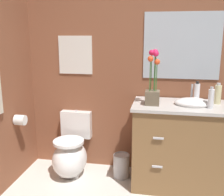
% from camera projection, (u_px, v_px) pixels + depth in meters
% --- Properties ---
extents(wall_back, '(4.58, 0.05, 2.50)m').
position_uv_depth(wall_back, '(175.00, 64.00, 2.97)').
color(wall_back, brown).
rests_on(wall_back, ground_plane).
extents(toilet, '(0.38, 0.59, 0.69)m').
position_uv_depth(toilet, '(71.00, 154.00, 3.12)').
color(toilet, white).
rests_on(toilet, ground_plane).
extents(vanity_cabinet, '(0.94, 0.56, 1.07)m').
position_uv_depth(vanity_cabinet, '(178.00, 145.00, 2.83)').
color(vanity_cabinet, brown).
rests_on(vanity_cabinet, ground_plane).
extents(flower_vase, '(0.14, 0.14, 0.54)m').
position_uv_depth(flower_vase, '(153.00, 87.00, 2.69)').
color(flower_vase, brown).
rests_on(flower_vase, vanity_cabinet).
extents(soap_bottle, '(0.07, 0.07, 0.21)m').
position_uv_depth(soap_bottle, '(218.00, 94.00, 2.74)').
color(soap_bottle, beige).
rests_on(soap_bottle, vanity_cabinet).
extents(lotion_bottle, '(0.06, 0.06, 0.22)m').
position_uv_depth(lotion_bottle, '(197.00, 93.00, 2.78)').
color(lotion_bottle, white).
rests_on(lotion_bottle, vanity_cabinet).
extents(hand_wash_bottle, '(0.05, 0.05, 0.21)m').
position_uv_depth(hand_wash_bottle, '(211.00, 98.00, 2.57)').
color(hand_wash_bottle, white).
rests_on(hand_wash_bottle, vanity_cabinet).
extents(trash_bin, '(0.18, 0.18, 0.27)m').
position_uv_depth(trash_bin, '(121.00, 165.00, 3.07)').
color(trash_bin, '#B7B7BC').
rests_on(trash_bin, ground_plane).
extents(wall_poster, '(0.39, 0.01, 0.43)m').
position_uv_depth(wall_poster, '(75.00, 55.00, 3.12)').
color(wall_poster, silver).
extents(wall_mirror, '(0.80, 0.01, 0.70)m').
position_uv_depth(wall_mirror, '(182.00, 46.00, 2.89)').
color(wall_mirror, '#B2BCC6').
extents(toilet_paper_roll, '(0.11, 0.11, 0.11)m').
position_uv_depth(toilet_paper_roll, '(20.00, 120.00, 2.92)').
color(toilet_paper_roll, white).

